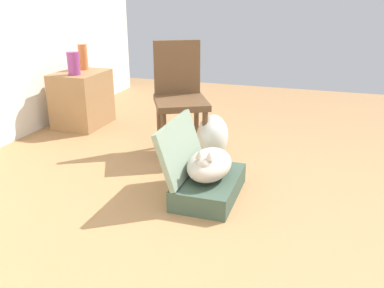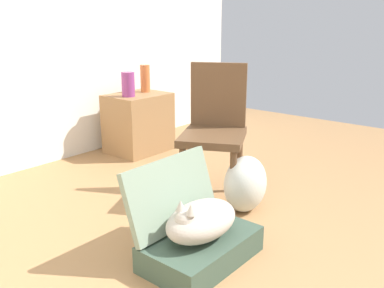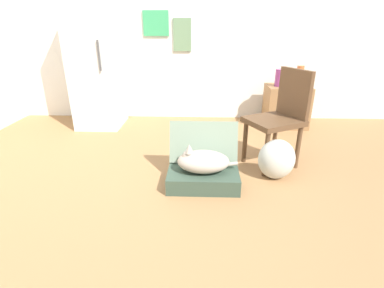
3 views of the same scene
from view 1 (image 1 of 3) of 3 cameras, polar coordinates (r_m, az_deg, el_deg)
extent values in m
plane|color=#9E7247|center=(2.51, 4.60, -10.80)|extent=(7.68, 7.68, 0.00)
cube|color=#384C3D|center=(2.78, 2.39, -5.90)|extent=(0.61, 0.38, 0.14)
cube|color=gray|center=(2.73, -1.64, -0.53)|extent=(0.61, 0.15, 0.37)
ellipsoid|color=#B2A899|center=(2.71, 2.44, -2.87)|extent=(0.44, 0.28, 0.18)
sphere|color=#B2A899|center=(2.59, 1.72, -3.02)|extent=(0.12, 0.12, 0.12)
cone|color=#B2A899|center=(2.55, 2.44, -1.58)|extent=(0.05, 0.05, 0.05)
cone|color=#B2A899|center=(2.57, 1.04, -1.41)|extent=(0.05, 0.05, 0.05)
cylinder|color=#B2A899|center=(2.92, 2.69, -2.19)|extent=(0.20, 0.03, 0.07)
ellipsoid|color=silver|center=(3.36, 2.84, 0.97)|extent=(0.33, 0.25, 0.37)
cube|color=olive|center=(4.35, -14.99, 6.04)|extent=(0.55, 0.43, 0.55)
cylinder|color=#8C387A|center=(4.14, -16.11, 10.70)|extent=(0.12, 0.12, 0.22)
cylinder|color=#CC6B38|center=(4.40, -14.88, 11.60)|extent=(0.09, 0.09, 0.26)
cylinder|color=brown|center=(3.23, -3.93, 0.71)|extent=(0.04, 0.04, 0.43)
cylinder|color=brown|center=(3.28, 1.80, 1.03)|extent=(0.04, 0.04, 0.43)
cylinder|color=brown|center=(3.59, -4.55, 2.72)|extent=(0.04, 0.04, 0.43)
cylinder|color=brown|center=(3.63, 0.62, 2.99)|extent=(0.04, 0.04, 0.43)
cube|color=brown|center=(3.36, -1.56, 5.79)|extent=(0.61, 0.59, 0.05)
cube|color=brown|center=(3.52, -2.10, 10.58)|extent=(0.22, 0.36, 0.45)
camera|label=2|loc=(1.05, 48.60, 8.00)|focal=39.02mm
camera|label=3|loc=(2.84, 52.68, 12.72)|focal=27.08mm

